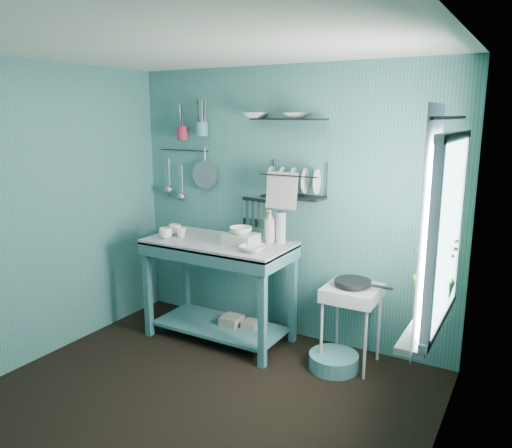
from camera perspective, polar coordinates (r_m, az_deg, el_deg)
The scene contains 35 objects.
floor at distance 3.87m, azimuth -7.41°, elevation -20.04°, with size 3.20×3.20×0.00m, color black.
ceiling at distance 3.29m, azimuth -8.69°, elevation 19.82°, with size 3.20×3.20×0.00m, color silver.
wall_back at distance 4.61m, azimuth 3.51°, elevation 2.18°, with size 3.20×3.20×0.00m, color #387270.
wall_left at distance 4.51m, azimuth -24.26°, elevation 0.86°, with size 3.00×3.00×0.00m, color #387270.
wall_right at distance 2.72m, azimuth 19.77°, elevation -5.81°, with size 3.00×3.00×0.00m, color #387270.
work_counter at distance 4.67m, azimuth -4.21°, elevation -7.57°, with size 1.34×0.67×0.95m, color #34686E.
mug_left at distance 4.68m, azimuth -10.28°, elevation -1.03°, with size 0.12×0.12×0.10m, color white.
mug_mid at distance 4.70m, azimuth -8.56°, elevation -0.96°, with size 0.10×0.10×0.09m, color white.
mug_right at distance 4.82m, azimuth -9.24°, elevation -0.62°, with size 0.12×0.12×0.10m, color white.
wash_tub at distance 4.37m, azimuth -1.75°, elevation -1.77°, with size 0.28×0.22×0.10m, color #B9B5A9.
tub_bowl at distance 4.35m, azimuth -1.76°, elevation -0.75°, with size 0.20×0.20×0.06m, color white.
soap_bottle at distance 4.45m, azimuth 1.59°, elevation -0.20°, with size 0.12×0.12×0.30m, color #B9B5A9.
water_bottle at distance 4.43m, azimuth 2.85°, elevation -0.41°, with size 0.09×0.09×0.28m, color #B1BCC5.
counter_bowl at distance 4.17m, azimuth -0.35°, elevation -2.80°, with size 0.22×0.22×0.05m, color white.
hotplate_stand at distance 4.32m, azimuth 10.78°, elevation -11.34°, with size 0.43×0.43×0.69m, color beige.
frying_pan at distance 4.18m, azimuth 10.99°, elevation -6.54°, with size 0.30×0.30×0.04m, color black.
knife_strip at distance 4.72m, azimuth 0.05°, elevation 2.75°, with size 0.32×0.02×0.03m, color black.
dish_rack at distance 4.40m, azimuth 4.33°, elevation 5.03°, with size 0.55×0.24×0.32m, color black.
upper_shelf at distance 4.43m, azimuth 3.68°, elevation 11.87°, with size 0.70×0.18×0.01m, color black.
shelf_bowl_left at distance 4.58m, azimuth -0.11°, elevation 12.05°, with size 0.21×0.21×0.05m, color white.
shelf_bowl_right at distance 4.40m, azimuth 4.54°, elevation 12.43°, with size 0.20×0.20×0.05m, color white.
utensil_cup_magenta at distance 5.08m, azimuth -8.41°, elevation 10.24°, with size 0.11×0.11×0.13m, color #A81F3A.
utensil_cup_teal at distance 4.93m, azimuth -6.19°, elevation 10.74°, with size 0.11×0.11×0.13m, color teal.
colander at distance 4.99m, azimuth -5.88°, elevation 5.64°, with size 0.28×0.28×0.03m, color gray.
ladle_outer at distance 5.28m, azimuth -9.91°, elevation 5.77°, with size 0.01×0.01×0.30m, color gray.
ladle_inner at distance 5.18m, azimuth -8.45°, elevation 5.05°, with size 0.01×0.01×0.30m, color gray.
hook_rail at distance 5.14m, azimuth -8.21°, elevation 8.33°, with size 0.01×0.01×0.60m, color black.
window_glass at distance 3.12m, azimuth 21.23°, elevation -0.81°, with size 1.10×1.10×0.00m, color white.
windowsill at distance 3.31m, azimuth 18.94°, elevation -10.65°, with size 0.16×0.95×0.04m, color beige.
curtain at distance 2.83m, azimuth 19.04°, elevation -0.89°, with size 1.35×1.35×0.00m, color silver.
curtain_rod at distance 3.05m, azimuth 21.35°, elevation 11.25°, with size 0.02×0.02×1.05m, color black.
potted_plant at distance 3.44m, azimuth 19.62°, elevation -5.10°, with size 0.28×0.28×0.49m, color #306829.
storage_tin_large at distance 4.80m, azimuth -2.79°, elevation -11.69°, with size 0.18×0.18×0.22m, color gray.
storage_tin_small at distance 4.73m, azimuth -0.50°, elevation -12.18°, with size 0.15×0.15×0.20m, color gray.
floor_basin at distance 4.34m, azimuth 8.86°, elevation -15.25°, with size 0.41×0.41×0.13m, color teal.
Camera 1 is at (2.02, -2.56, 2.07)m, focal length 35.00 mm.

